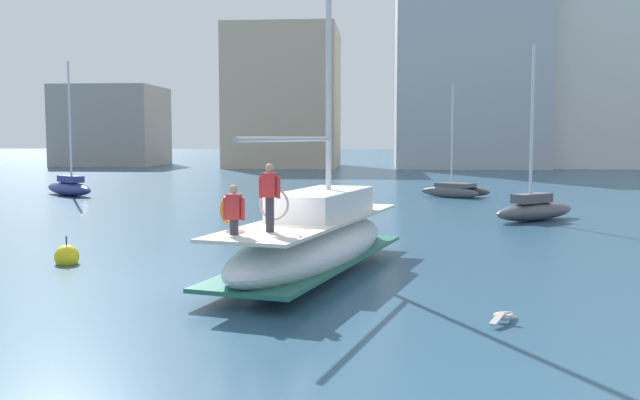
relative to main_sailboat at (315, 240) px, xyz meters
The scene contains 8 objects.
ground_plane 2.00m from the main_sailboat, 137.06° to the right, with size 400.00×400.00×0.00m, color #284C66.
main_sailboat is the anchor object (origin of this frame).
moored_sloop_near 15.37m from the main_sailboat, 56.35° to the left, with size 4.50×4.07×7.59m.
moored_sloop_far 25.89m from the main_sailboat, 75.81° to the left, with size 4.28×3.77×6.83m.
moored_catamaran 29.79m from the main_sailboat, 126.35° to the left, with size 4.82×4.35×8.30m.
seagull 6.49m from the main_sailboat, 49.59° to the right, with size 0.66×1.05×0.17m.
mooring_buoy 7.31m from the main_sailboat, behind, with size 0.70×0.70×0.95m.
waterfront_buildings 71.07m from the main_sailboat, 81.63° to the left, with size 78.45×16.13×25.78m.
Camera 1 is at (3.06, -17.68, 3.65)m, focal length 39.94 mm.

